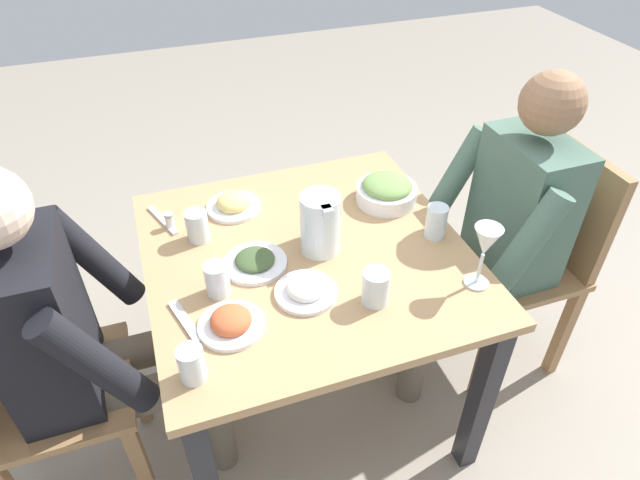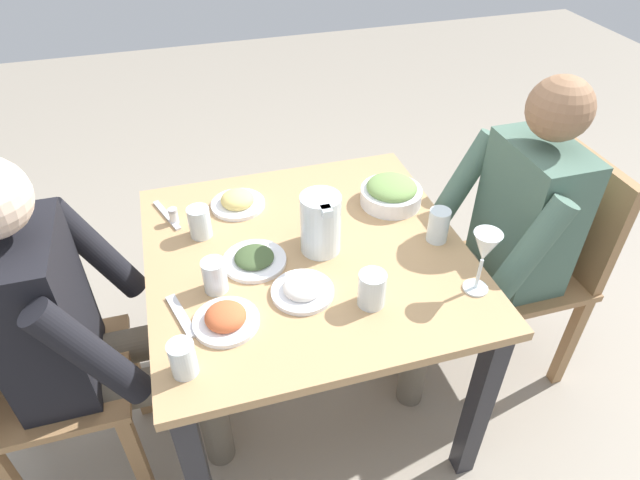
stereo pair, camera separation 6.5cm
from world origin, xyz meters
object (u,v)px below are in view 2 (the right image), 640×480
object	(u,v)px
plate_yoghurt	(302,289)
diner_far	(85,325)
salad_bowl	(391,192)
water_glass_near_right	(438,225)
plate_dolmas	(254,259)
wine_glass	(485,250)
salt_shaker	(174,216)
chair_near	(542,258)
water_glass_near_left	(183,359)
dining_table	(307,278)
water_glass_by_pitcher	(215,276)
water_glass_far_left	(200,222)
plate_rice_curry	(226,319)
water_glass_center	(372,289)
diner_near	(499,235)
water_pitcher	(321,224)
plate_fries	(238,201)
chair_far	(23,376)

from	to	relation	value
plate_yoghurt	diner_far	bearing A→B (deg)	79.77
salad_bowl	water_glass_near_right	world-z (taller)	water_glass_near_right
plate_dolmas	wine_glass	xyz separation A→B (m)	(-0.28, -0.57, 0.13)
diner_far	salt_shaker	bearing A→B (deg)	-40.60
chair_near	water_glass_near_right	size ratio (longest dim) A/B	8.28
water_glass_near_left	dining_table	bearing A→B (deg)	-48.38
water_glass_by_pitcher	water_glass_far_left	bearing A→B (deg)	2.62
plate_rice_curry	chair_near	bearing A→B (deg)	-80.34
chair_near	water_glass_center	xyz separation A→B (m)	(-0.23, 0.74, 0.26)
diner_near	salt_shaker	xyz separation A→B (m)	(0.29, 1.02, 0.09)
plate_rice_curry	water_glass_far_left	distance (m)	0.39
water_pitcher	water_glass_near_right	size ratio (longest dim) A/B	1.76
water_glass_center	wine_glass	xyz separation A→B (m)	(-0.03, -0.30, 0.09)
plate_dolmas	water_glass_center	bearing A→B (deg)	-132.84
water_glass_far_left	wine_glass	bearing A→B (deg)	-123.01
plate_fries	plate_yoghurt	world-z (taller)	plate_fries
diner_near	wine_glass	distance (m)	0.40
plate_yoghurt	chair_near	bearing A→B (deg)	-81.24
plate_dolmas	salad_bowl	bearing A→B (deg)	-70.78
plate_fries	water_glass_far_left	distance (m)	0.19
dining_table	chair_far	bearing A→B (deg)	94.41
diner_far	water_pitcher	bearing A→B (deg)	-84.68
chair_far	water_glass_by_pitcher	size ratio (longest dim) A/B	9.04
water_pitcher	plate_yoghurt	world-z (taller)	water_pitcher
dining_table	diner_far	bearing A→B (deg)	95.80
chair_far	salt_shaker	size ratio (longest dim) A/B	16.59
dining_table	water_glass_near_left	world-z (taller)	water_glass_near_left
water_pitcher	plate_rice_curry	bearing A→B (deg)	124.76
dining_table	plate_dolmas	distance (m)	0.20
water_glass_by_pitcher	wine_glass	size ratio (longest dim) A/B	0.51
water_glass_center	plate_yoghurt	bearing A→B (deg)	62.75
water_glass_near_left	water_glass_by_pitcher	world-z (taller)	water_glass_by_pitcher
diner_far	plate_yoghurt	size ratio (longest dim) A/B	6.84
chair_near	wine_glass	size ratio (longest dim) A/B	4.57
water_pitcher	plate_rice_curry	distance (m)	0.40
dining_table	water_glass_far_left	distance (m)	0.38
dining_table	diner_far	xyz separation A→B (m)	(-0.07, 0.65, 0.05)
plate_rice_curry	water_glass_by_pitcher	size ratio (longest dim) A/B	1.75
diner_far	water_pitcher	size ratio (longest dim) A/B	6.27
plate_rice_curry	diner_near	bearing A→B (deg)	-78.26
water_glass_by_pitcher	chair_far	bearing A→B (deg)	87.80
water_glass_center	water_glass_near_left	xyz separation A→B (m)	(-0.09, 0.50, -0.00)
diner_far	water_glass_near_left	size ratio (longest dim) A/B	12.49
chair_far	water_pitcher	world-z (taller)	water_pitcher
water_glass_near_right	water_glass_far_left	world-z (taller)	water_glass_near_right
plate_rice_curry	water_glass_far_left	size ratio (longest dim) A/B	1.74
salt_shaker	water_pitcher	bearing A→B (deg)	-121.97
salad_bowl	plate_yoghurt	world-z (taller)	salad_bowl
dining_table	salt_shaker	bearing A→B (deg)	55.30
chair_near	salt_shaker	distance (m)	1.28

